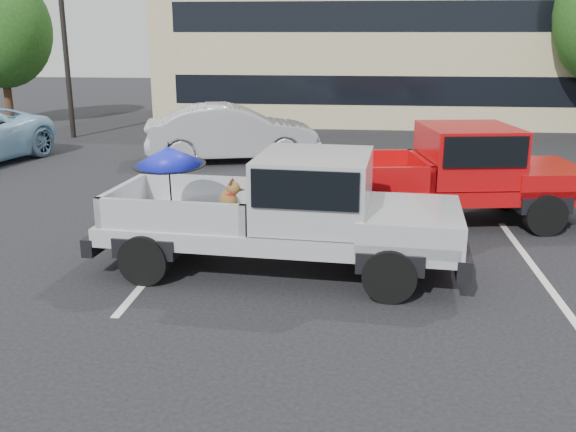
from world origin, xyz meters
name	(u,v)px	position (x,y,z in m)	size (l,w,h in m)	color
ground	(343,312)	(0.00, 0.00, 0.00)	(90.00, 90.00, 0.00)	black
stripe_left	(168,255)	(-3.00, 2.00, 0.00)	(0.12, 5.00, 0.01)	silver
stripe_right	(535,268)	(3.00, 2.00, 0.00)	(0.12, 5.00, 0.01)	silver
motel_building	(403,43)	(2.00, 20.99, 3.21)	(20.40, 8.40, 6.30)	tan
motel_sign	(61,1)	(-10.00, 14.00, 4.65)	(1.60, 0.22, 6.00)	black
tree_left	(0,30)	(-14.00, 17.00, 3.73)	(3.96, 3.96, 6.02)	#332114
tree_back	(487,15)	(6.00, 24.00, 4.41)	(4.68, 4.68, 7.11)	#332114
silver_pickup	(298,207)	(-0.75, 1.48, 1.05)	(5.82, 2.44, 2.06)	black
red_pickup	(458,170)	(2.09, 4.56, 1.04)	(6.03, 2.89, 1.91)	black
silver_sedan	(232,133)	(-3.48, 10.34, 0.82)	(1.73, 4.96, 1.64)	#A9ACB0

